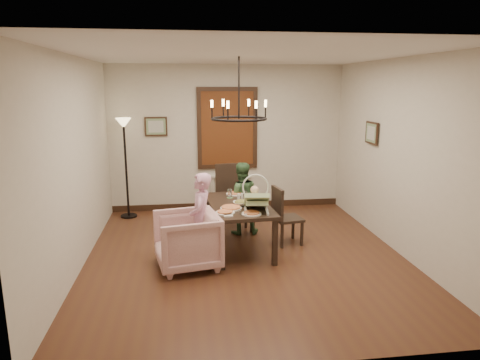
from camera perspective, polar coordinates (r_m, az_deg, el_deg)
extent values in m
cube|color=#4A2719|center=(6.28, 0.72, -10.08)|extent=(4.50, 5.00, 0.01)
cube|color=white|center=(5.80, 0.80, 16.35)|extent=(4.50, 5.00, 0.01)
cube|color=beige|center=(8.33, -1.71, 5.57)|extent=(4.50, 0.01, 2.80)
cube|color=beige|center=(5.99, -21.07, 1.95)|extent=(0.01, 5.00, 2.80)
cube|color=beige|center=(6.59, 20.55, 2.89)|extent=(0.01, 5.00, 2.80)
cube|color=black|center=(6.32, -0.14, -3.39)|extent=(0.94, 1.55, 0.05)
cube|color=black|center=(5.73, -2.40, -8.84)|extent=(0.07, 0.07, 0.65)
cube|color=black|center=(7.02, -4.13, -4.78)|extent=(0.07, 0.07, 0.65)
cube|color=black|center=(5.88, 4.67, -8.32)|extent=(0.07, 0.07, 0.65)
cube|color=black|center=(7.14, 1.66, -4.45)|extent=(0.07, 0.07, 0.65)
imported|color=beige|center=(5.84, -7.08, -7.99)|extent=(0.97, 0.95, 0.75)
imported|color=#D797B8|center=(5.87, -5.23, -6.25)|extent=(0.32, 0.43, 1.06)
imported|color=#395E38|center=(7.04, 0.14, -3.25)|extent=(0.49, 0.38, 0.99)
imported|color=white|center=(6.22, 0.14, -3.10)|extent=(0.28, 0.28, 0.07)
cylinder|color=tan|center=(6.04, -1.21, -3.73)|extent=(0.30, 0.30, 0.04)
cylinder|color=silver|center=(6.30, 1.15, -2.60)|extent=(0.07, 0.07, 0.13)
cube|color=#523010|center=(8.27, -1.69, 6.91)|extent=(1.00, 0.03, 1.40)
cube|color=black|center=(8.25, -11.14, 7.01)|extent=(0.42, 0.03, 0.36)
cube|color=black|center=(7.34, 17.16, 6.02)|extent=(0.03, 0.42, 0.36)
torus|color=black|center=(6.09, -0.15, 8.18)|extent=(0.80, 0.80, 0.04)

